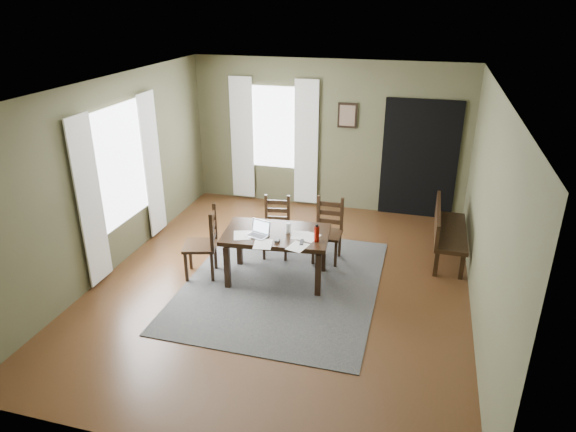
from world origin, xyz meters
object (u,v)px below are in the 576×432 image
(water_bottle, at_px, (317,234))
(chair_back_right, at_px, (328,231))
(dining_table, at_px, (276,238))
(bench, at_px, (446,228))
(chair_back_left, at_px, (276,227))
(laptop, at_px, (259,232))
(chair_end, at_px, (204,244))

(water_bottle, bearing_deg, chair_back_right, 91.07)
(dining_table, relative_size, bench, 1.05)
(bench, bearing_deg, water_bottle, 130.29)
(chair_back_right, bearing_deg, chair_back_left, -176.69)
(chair_back_left, xyz_separation_m, laptop, (0.01, -0.86, 0.32))
(dining_table, distance_m, laptop, 0.28)
(dining_table, height_order, chair_back_left, chair_back_left)
(dining_table, xyz_separation_m, bench, (2.26, 1.30, -0.15))
(bench, bearing_deg, dining_table, 120.02)
(chair_end, xyz_separation_m, bench, (3.27, 1.47, -0.02))
(chair_back_left, distance_m, laptop, 0.92)
(bench, height_order, laptop, laptop)
(chair_end, distance_m, chair_back_left, 1.19)
(bench, bearing_deg, chair_back_right, 107.41)
(chair_back_right, distance_m, water_bottle, 0.96)
(bench, bearing_deg, chair_end, 114.19)
(chair_end, distance_m, water_bottle, 1.63)
(laptop, bearing_deg, chair_back_right, 67.02)
(water_bottle, bearing_deg, bench, 40.29)
(chair_back_left, xyz_separation_m, chair_back_right, (0.78, 0.05, 0.02))
(chair_end, distance_m, chair_back_right, 1.84)
(water_bottle, bearing_deg, dining_table, 168.84)
(chair_end, bearing_deg, chair_back_right, 104.91)
(bench, xyz_separation_m, laptop, (-2.46, -1.44, 0.29))
(chair_back_right, bearing_deg, dining_table, -126.34)
(chair_back_left, relative_size, chair_back_right, 0.96)
(chair_back_right, distance_m, laptop, 1.23)
(chair_end, relative_size, bench, 0.71)
(chair_back_right, relative_size, bench, 0.66)
(bench, bearing_deg, laptop, 120.36)
(bench, relative_size, laptop, 4.24)
(chair_back_left, relative_size, water_bottle, 3.82)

